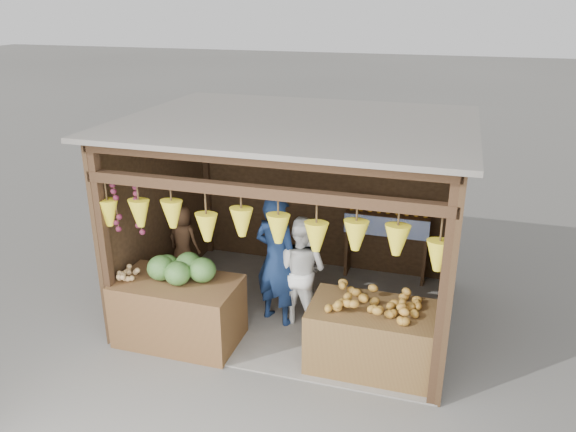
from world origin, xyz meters
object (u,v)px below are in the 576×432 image
Objects in this scene: man_standing at (277,260)px; vendor_seated at (183,240)px; counter_left at (179,311)px; counter_right at (372,337)px; woman_standing at (301,270)px.

vendor_seated is at bearing 5.69° from man_standing.
vendor_seated is (-0.49, 1.15, 0.42)m from counter_left.
woman_standing is (-1.06, 0.72, 0.36)m from counter_right.
man_standing reaches higher than counter_right.
vendor_seated is at bearing 113.17° from counter_left.
counter_right is 3.08m from vendor_seated.
counter_left is 1.32m from vendor_seated.
vendor_seated is (-1.83, 0.27, 0.09)m from woman_standing.
vendor_seated reaches higher than counter_left.
man_standing is 0.35m from woman_standing.
woman_standing reaches higher than counter_left.
counter_left is at bearing -176.21° from counter_right.
counter_right is at bearing 171.35° from vendor_seated.
counter_left is 1.63m from woman_standing.
counter_left is at bearing 46.36° from woman_standing.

